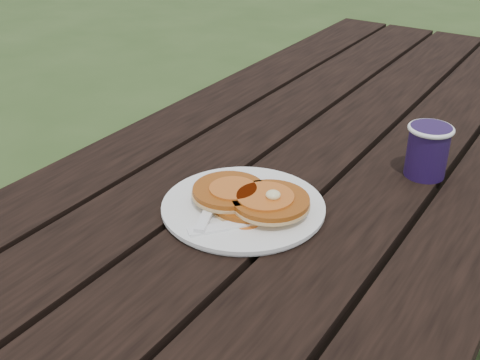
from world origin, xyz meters
The scene contains 6 objects.
picnic_table centered at (0.00, 0.00, 0.37)m, with size 1.36×1.80×0.75m.
plate centered at (0.00, -0.32, 0.76)m, with size 0.24×0.24×0.01m, color white.
pancake_stack centered at (0.01, -0.32, 0.77)m, with size 0.18×0.12×0.04m.
knife centered at (0.03, -0.36, 0.76)m, with size 0.02×0.18×0.01m, color white.
fork centered at (-0.03, -0.37, 0.77)m, with size 0.03×0.16×0.01m, color white, non-canonical shape.
coffee_cup centered at (0.19, -0.05, 0.80)m, with size 0.08×0.08×0.09m.
Camera 1 is at (0.42, -0.98, 1.24)m, focal length 45.00 mm.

